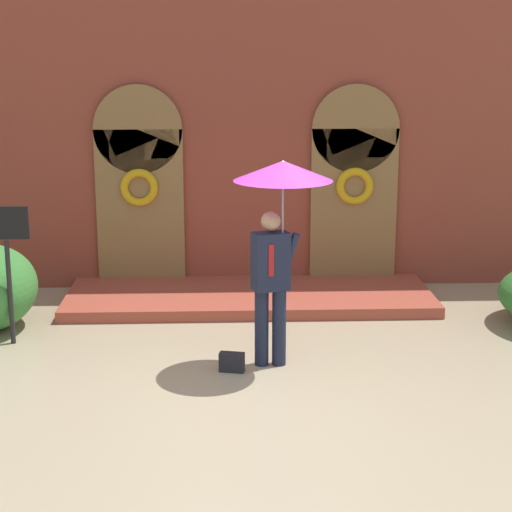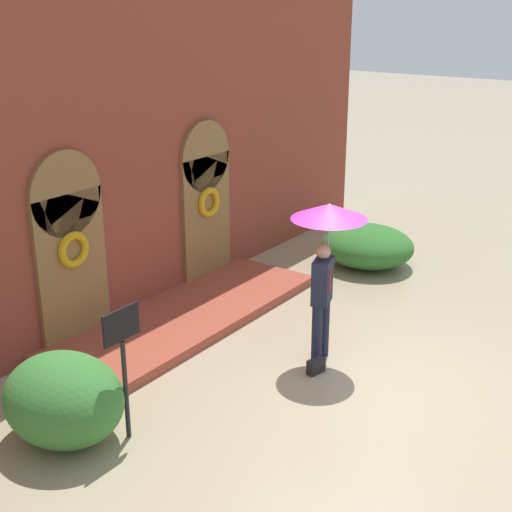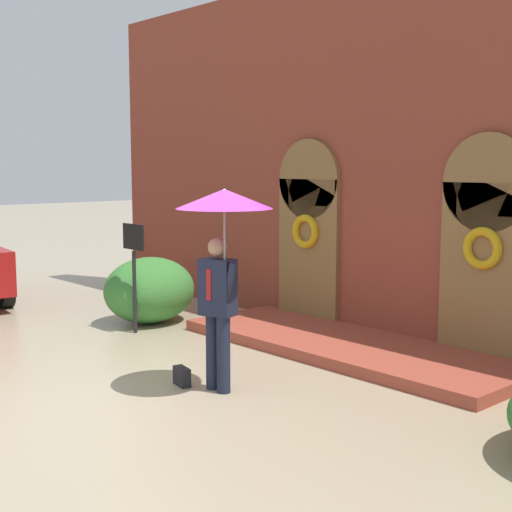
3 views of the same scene
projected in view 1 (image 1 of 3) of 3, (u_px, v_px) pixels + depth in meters
ground_plane at (259, 384)px, 9.31m from camera, size 80.00×80.00×0.00m
building_facade at (247, 109)px, 12.70m from camera, size 14.00×2.30×5.60m
person_with_umbrella at (280, 201)px, 9.42m from camera, size 1.10×1.10×2.36m
handbag at (232, 362)px, 9.63m from camera, size 0.30×0.18×0.22m
sign_post at (7, 252)px, 10.31m from camera, size 0.56×0.06×1.72m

